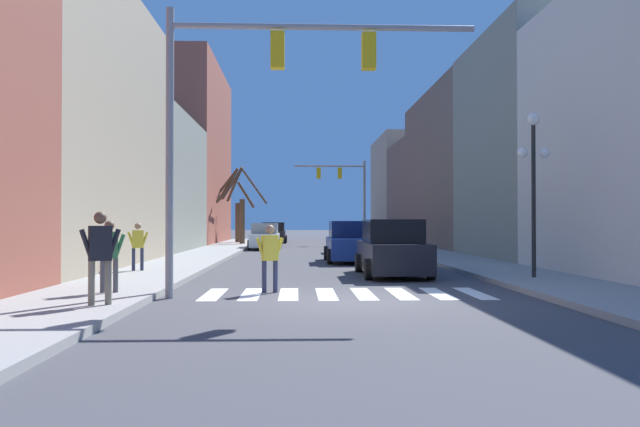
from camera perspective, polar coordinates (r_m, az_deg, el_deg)
ground_plane at (r=13.71m, az=2.75°, el=-8.03°), size 240.00×240.00×0.00m
sidewalk_left at (r=14.41m, az=-20.87°, el=-7.33°), size 2.90×90.00×0.15m
sidewalk_right at (r=15.30m, az=24.90°, el=-6.92°), size 2.90×90.00×0.15m
building_row_left at (r=35.50m, az=-16.94°, el=5.51°), size 6.00×49.67×13.87m
building_row_right at (r=41.13m, az=13.94°, el=3.60°), size 6.00×62.82×10.39m
crosswalk_stripes at (r=15.13m, az=2.29°, el=-7.34°), size 6.75×2.60×0.01m
traffic_signal_near at (r=14.60m, az=-5.68°, el=11.39°), size 7.08×0.28×6.61m
traffic_signal_far at (r=48.14m, az=2.30°, el=2.64°), size 5.53×0.28×6.45m
street_lamp_right_corner at (r=18.96m, az=18.93°, el=4.52°), size 0.95×0.36×4.72m
car_parked_right_far at (r=20.22m, az=6.63°, el=-3.31°), size 2.10×4.67×1.81m
car_at_intersection at (r=39.77m, az=-5.05°, el=-2.16°), size 1.97×4.76×1.66m
car_driving_toward_lane at (r=48.03m, az=3.03°, el=-1.91°), size 2.05×4.15×1.68m
car_parked_left_far at (r=35.30m, az=2.85°, el=-2.26°), size 2.04×4.20×1.76m
car_parked_left_near at (r=26.97m, az=2.82°, el=-2.71°), size 2.18×4.72×1.77m
car_driving_away_lane at (r=51.52m, az=-4.26°, el=-1.82°), size 2.18×4.12×1.70m
pedestrian_crossing_street at (r=14.77m, az=-18.71°, el=-3.18°), size 0.69×0.28×1.61m
pedestrian_waiting_at_curb at (r=12.60m, az=-19.46°, el=-3.13°), size 0.73×0.41×1.78m
pedestrian_near_right_corner at (r=15.34m, az=-4.61°, el=-3.58°), size 0.70×0.33×1.66m
pedestrian_on_left_sidewalk at (r=21.17m, az=-16.32°, el=-2.55°), size 0.66×0.29×1.55m
street_tree_right_near at (r=46.00m, az=-7.38°, el=0.81°), size 3.63×2.79×5.67m
street_tree_left_far at (r=49.44m, az=-7.83°, el=0.55°), size 3.66×0.89×5.86m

